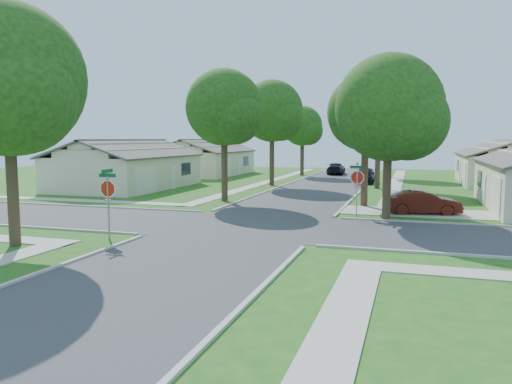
{
  "coord_description": "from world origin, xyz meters",
  "views": [
    {
      "loc": [
        7.56,
        -22.8,
        4.25
      ],
      "look_at": [
        0.12,
        0.87,
        1.6
      ],
      "focal_mm": 35.0,
      "sensor_mm": 36.0,
      "label": 1
    }
  ],
  "objects_px": {
    "house_ne_far": "(506,168)",
    "house_nw_near": "(128,171)",
    "tree_e_mid": "(380,115)",
    "tree_w_mid": "(273,114)",
    "stop_sign_ne": "(357,180)",
    "tree_e_far": "(387,123)",
    "car_curb_east": "(365,175)",
    "tree_w_far": "(303,128)",
    "car_driveway": "(423,202)",
    "tree_w_near": "(225,111)",
    "tree_e_near": "(367,116)",
    "tree_ne_corner": "(390,113)",
    "tree_sw_corner": "(9,86)",
    "stop_sign_sw": "(108,192)",
    "house_nw_far": "(205,162)",
    "car_curb_west": "(336,169)"
  },
  "relations": [
    {
      "from": "car_driveway",
      "to": "tree_e_mid",
      "type": "bearing_deg",
      "value": 2.55
    },
    {
      "from": "tree_e_near",
      "to": "tree_ne_corner",
      "type": "height_order",
      "value": "tree_ne_corner"
    },
    {
      "from": "tree_e_mid",
      "to": "tree_e_near",
      "type": "bearing_deg",
      "value": -90.03
    },
    {
      "from": "tree_e_far",
      "to": "tree_w_near",
      "type": "relative_size",
      "value": 0.97
    },
    {
      "from": "tree_w_near",
      "to": "tree_e_mid",
      "type": "bearing_deg",
      "value": 51.92
    },
    {
      "from": "tree_w_far",
      "to": "house_nw_near",
      "type": "height_order",
      "value": "tree_w_far"
    },
    {
      "from": "tree_w_mid",
      "to": "house_nw_far",
      "type": "bearing_deg",
      "value": 135.93
    },
    {
      "from": "stop_sign_ne",
      "to": "tree_ne_corner",
      "type": "height_order",
      "value": "tree_ne_corner"
    },
    {
      "from": "car_driveway",
      "to": "car_curb_east",
      "type": "xyz_separation_m",
      "value": [
        -4.97,
        19.57,
        0.09
      ]
    },
    {
      "from": "car_driveway",
      "to": "car_curb_west",
      "type": "relative_size",
      "value": 0.86
    },
    {
      "from": "tree_e_far",
      "to": "car_curb_east",
      "type": "distance_m",
      "value": 9.52
    },
    {
      "from": "stop_sign_ne",
      "to": "tree_e_mid",
      "type": "relative_size",
      "value": 0.32
    },
    {
      "from": "tree_e_near",
      "to": "house_nw_near",
      "type": "relative_size",
      "value": 0.61
    },
    {
      "from": "tree_e_near",
      "to": "car_curb_east",
      "type": "distance_m",
      "value": 17.93
    },
    {
      "from": "stop_sign_sw",
      "to": "tree_e_mid",
      "type": "bearing_deg",
      "value": 69.8
    },
    {
      "from": "tree_e_mid",
      "to": "tree_w_mid",
      "type": "height_order",
      "value": "tree_w_mid"
    },
    {
      "from": "stop_sign_sw",
      "to": "house_nw_far",
      "type": "bearing_deg",
      "value": 107.1
    },
    {
      "from": "tree_e_mid",
      "to": "stop_sign_ne",
      "type": "bearing_deg",
      "value": -90.2
    },
    {
      "from": "car_curb_west",
      "to": "car_curb_east",
      "type": "bearing_deg",
      "value": 109.23
    },
    {
      "from": "car_curb_east",
      "to": "house_ne_far",
      "type": "bearing_deg",
      "value": 11.76
    },
    {
      "from": "tree_w_near",
      "to": "tree_w_mid",
      "type": "height_order",
      "value": "tree_w_mid"
    },
    {
      "from": "stop_sign_ne",
      "to": "car_curb_east",
      "type": "bearing_deg",
      "value": 93.99
    },
    {
      "from": "house_nw_far",
      "to": "car_curb_east",
      "type": "relative_size",
      "value": 3.01
    },
    {
      "from": "tree_w_mid",
      "to": "car_curb_east",
      "type": "bearing_deg",
      "value": 33.46
    },
    {
      "from": "tree_e_near",
      "to": "tree_w_near",
      "type": "relative_size",
      "value": 0.92
    },
    {
      "from": "tree_w_near",
      "to": "car_curb_east",
      "type": "height_order",
      "value": "tree_w_near"
    },
    {
      "from": "house_nw_near",
      "to": "car_curb_east",
      "type": "xyz_separation_m",
      "value": [
        19.19,
        11.19,
        -0.75
      ]
    },
    {
      "from": "stop_sign_ne",
      "to": "tree_e_far",
      "type": "bearing_deg",
      "value": 89.9
    },
    {
      "from": "stop_sign_sw",
      "to": "tree_sw_corner",
      "type": "height_order",
      "value": "tree_sw_corner"
    },
    {
      "from": "tree_e_near",
      "to": "tree_e_mid",
      "type": "xyz_separation_m",
      "value": [
        0.01,
        12.0,
        0.61
      ]
    },
    {
      "from": "house_nw_far",
      "to": "tree_sw_corner",
      "type": "bearing_deg",
      "value": -77.62
    },
    {
      "from": "stop_sign_ne",
      "to": "house_nw_near",
      "type": "xyz_separation_m",
      "value": [
        -20.69,
        10.3,
        -0.51
      ]
    },
    {
      "from": "tree_e_near",
      "to": "tree_w_mid",
      "type": "bearing_deg",
      "value": 128.05
    },
    {
      "from": "house_nw_near",
      "to": "car_curb_west",
      "type": "xyz_separation_m",
      "value": [
        14.79,
        22.11,
        -0.83
      ]
    },
    {
      "from": "stop_sign_sw",
      "to": "car_driveway",
      "type": "relative_size",
      "value": 0.73
    },
    {
      "from": "tree_e_far",
      "to": "house_ne_far",
      "type": "height_order",
      "value": "tree_e_far"
    },
    {
      "from": "tree_e_near",
      "to": "tree_ne_corner",
      "type": "xyz_separation_m",
      "value": [
        1.61,
        -4.8,
        -0.05
      ]
    },
    {
      "from": "tree_w_mid",
      "to": "house_ne_far",
      "type": "height_order",
      "value": "tree_w_mid"
    },
    {
      "from": "tree_sw_corner",
      "to": "car_curb_west",
      "type": "height_order",
      "value": "tree_sw_corner"
    },
    {
      "from": "tree_e_far",
      "to": "tree_w_far",
      "type": "relative_size",
      "value": 1.09
    },
    {
      "from": "tree_w_near",
      "to": "tree_w_far",
      "type": "bearing_deg",
      "value": 90.01
    },
    {
      "from": "car_curb_east",
      "to": "house_nw_far",
      "type": "bearing_deg",
      "value": 162.54
    },
    {
      "from": "tree_ne_corner",
      "to": "house_nw_far",
      "type": "distance_m",
      "value": 35.9
    },
    {
      "from": "tree_w_mid",
      "to": "car_curb_east",
      "type": "distance_m",
      "value": 11.0
    },
    {
      "from": "tree_e_mid",
      "to": "tree_w_near",
      "type": "bearing_deg",
      "value": -128.08
    },
    {
      "from": "stop_sign_ne",
      "to": "tree_e_near",
      "type": "bearing_deg",
      "value": 89.32
    },
    {
      "from": "tree_e_mid",
      "to": "tree_ne_corner",
      "type": "xyz_separation_m",
      "value": [
        1.6,
        -16.8,
        -0.66
      ]
    },
    {
      "from": "tree_w_mid",
      "to": "tree_sw_corner",
      "type": "distance_m",
      "value": 28.14
    },
    {
      "from": "tree_sw_corner",
      "to": "house_nw_far",
      "type": "relative_size",
      "value": 0.7
    },
    {
      "from": "house_ne_far",
      "to": "house_nw_near",
      "type": "distance_m",
      "value": 34.91
    }
  ]
}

